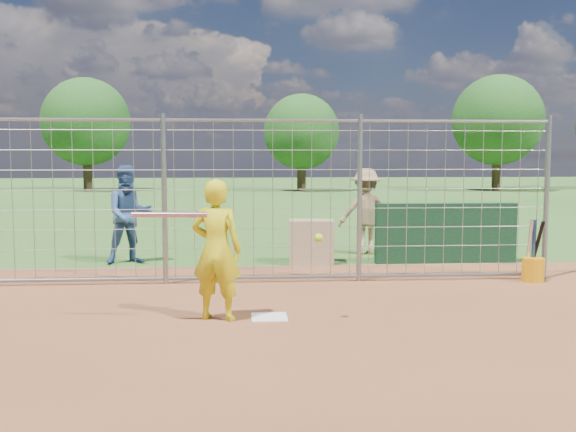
{
  "coord_description": "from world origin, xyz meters",
  "views": [
    {
      "loc": [
        -0.32,
        -7.82,
        1.96
      ],
      "look_at": [
        0.3,
        0.8,
        1.15
      ],
      "focal_mm": 40.0,
      "sensor_mm": 36.0,
      "label": 1
    }
  ],
  "objects": [
    {
      "name": "home_plate",
      "position": [
        0.0,
        -0.2,
        0.01
      ],
      "size": [
        0.43,
        0.43,
        0.02
      ],
      "primitive_type": "cube",
      "color": "silver",
      "rests_on": "ground"
    },
    {
      "name": "dugout_wall",
      "position": [
        3.4,
        3.6,
        0.55
      ],
      "size": [
        2.6,
        0.2,
        1.1
      ],
      "primitive_type": "cube",
      "color": "#11381E",
      "rests_on": "ground"
    },
    {
      "name": "ground",
      "position": [
        0.0,
        0.0,
        0.0
      ],
      "size": [
        100.0,
        100.0,
        0.0
      ],
      "primitive_type": "plane",
      "color": "#2D591E",
      "rests_on": "ground"
    },
    {
      "name": "infield_dirt",
      "position": [
        0.0,
        -3.0,
        0.01
      ],
      "size": [
        18.0,
        18.0,
        0.0
      ],
      "primitive_type": "plane",
      "color": "brown",
      "rests_on": "ground"
    },
    {
      "name": "equipment_in_play",
      "position": [
        -0.73,
        -0.5,
        1.23
      ],
      "size": [
        2.2,
        0.18,
        0.37
      ],
      "color": "silver",
      "rests_on": "ground"
    },
    {
      "name": "bystander_c",
      "position": [
        2.15,
        4.8,
        0.86
      ],
      "size": [
        1.17,
        0.75,
        1.71
      ],
      "primitive_type": "imported",
      "rotation": [
        0.0,
        0.0,
        3.25
      ],
      "color": "#967952",
      "rests_on": "ground"
    },
    {
      "name": "bystander_a",
      "position": [
        -2.38,
        3.99,
        0.9
      ],
      "size": [
        1.06,
        0.95,
        1.8
      ],
      "primitive_type": "imported",
      "rotation": [
        0.0,
        0.0,
        0.36
      ],
      "color": "navy",
      "rests_on": "ground"
    },
    {
      "name": "bucket_with_bats",
      "position": [
        4.2,
        1.76,
        0.25
      ],
      "size": [
        0.34,
        0.38,
        0.98
      ],
      "color": "orange",
      "rests_on": "ground"
    },
    {
      "name": "batter",
      "position": [
        -0.63,
        -0.22,
        0.85
      ],
      "size": [
        0.71,
        0.57,
        1.69
      ],
      "primitive_type": "imported",
      "rotation": [
        0.0,
        0.0,
        2.84
      ],
      "color": "#D4C812",
      "rests_on": "ground"
    },
    {
      "name": "equipment_bin",
      "position": [
        0.93,
        3.71,
        0.4
      ],
      "size": [
        0.84,
        0.61,
        0.8
      ],
      "primitive_type": "cube",
      "rotation": [
        0.0,
        0.0,
        -0.07
      ],
      "color": "tan",
      "rests_on": "ground"
    },
    {
      "name": "tree_line",
      "position": [
        3.13,
        28.13,
        3.71
      ],
      "size": [
        44.66,
        6.72,
        6.48
      ],
      "color": "#3F2B19",
      "rests_on": "ground"
    },
    {
      "name": "backstop_fence",
      "position": [
        0.0,
        2.0,
        1.26
      ],
      "size": [
        9.08,
        0.08,
        2.6
      ],
      "color": "gray",
      "rests_on": "ground"
    }
  ]
}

